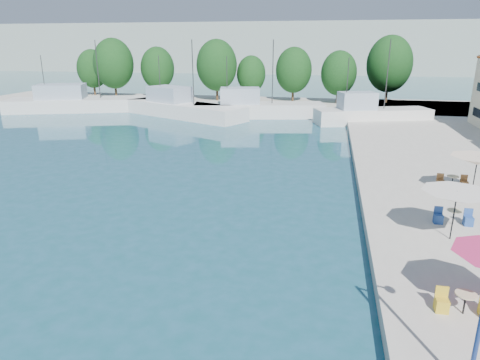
% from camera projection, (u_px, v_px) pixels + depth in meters
% --- Properties ---
extents(quay_far, '(90.00, 16.00, 0.60)m').
position_uv_depth(quay_far, '(252.00, 104.00, 66.38)').
color(quay_far, '#AFA99E').
rests_on(quay_far, ground).
extents(hill_west, '(180.00, 40.00, 16.00)m').
position_uv_depth(hill_west, '(238.00, 48.00, 155.07)').
color(hill_west, gray).
rests_on(hill_west, ground).
extents(hill_east, '(140.00, 40.00, 12.00)m').
position_uv_depth(hill_east, '(431.00, 53.00, 160.67)').
color(hill_east, gray).
rests_on(hill_east, ground).
extents(trawler_01, '(22.04, 12.52, 10.20)m').
position_uv_depth(trawler_01, '(82.00, 103.00, 61.91)').
color(trawler_01, silver).
rests_on(trawler_01, ground).
extents(trawler_02, '(18.39, 12.42, 10.20)m').
position_uv_depth(trawler_02, '(182.00, 108.00, 56.96)').
color(trawler_02, silver).
rests_on(trawler_02, ground).
extents(trawler_03, '(17.50, 7.91, 10.20)m').
position_uv_depth(trawler_03, '(256.00, 109.00, 56.62)').
color(trawler_03, silver).
rests_on(trawler_03, ground).
extents(trawler_04, '(14.22, 7.71, 10.20)m').
position_uv_depth(trawler_04, '(370.00, 115.00, 51.73)').
color(trawler_04, silver).
rests_on(trawler_04, ground).
extents(tree_01, '(5.30, 5.30, 7.85)m').
position_uv_depth(tree_01, '(93.00, 69.00, 74.87)').
color(tree_01, '#3F2B19').
rests_on(tree_01, quay_far).
extents(tree_02, '(6.53, 6.53, 9.66)m').
position_uv_depth(tree_02, '(114.00, 64.00, 70.54)').
color(tree_02, '#3F2B19').
rests_on(tree_02, quay_far).
extents(tree_03, '(5.60, 5.60, 8.29)m').
position_uv_depth(tree_03, '(158.00, 68.00, 71.67)').
color(tree_03, '#3F2B19').
rests_on(tree_03, quay_far).
extents(tree_04, '(6.39, 6.39, 9.46)m').
position_uv_depth(tree_04, '(217.00, 65.00, 67.30)').
color(tree_04, '#3F2B19').
rests_on(tree_04, quay_far).
extents(tree_05, '(4.69, 4.69, 6.94)m').
position_uv_depth(tree_05, '(251.00, 74.00, 69.28)').
color(tree_05, '#3F2B19').
rests_on(tree_05, quay_far).
extents(tree_06, '(5.60, 5.60, 8.29)m').
position_uv_depth(tree_06, '(294.00, 70.00, 66.41)').
color(tree_06, '#3F2B19').
rests_on(tree_06, quay_far).
extents(tree_07, '(5.28, 5.28, 7.81)m').
position_uv_depth(tree_07, '(339.00, 73.00, 63.86)').
color(tree_07, '#3F2B19').
rests_on(tree_07, quay_far).
extents(tree_08, '(6.77, 6.77, 10.01)m').
position_uv_depth(tree_08, '(389.00, 64.00, 64.60)').
color(tree_08, '#3F2B19').
rests_on(tree_08, quay_far).
extents(umbrella_white, '(3.12, 3.12, 2.34)m').
position_uv_depth(umbrella_white, '(457.00, 197.00, 19.25)').
color(umbrella_white, black).
rests_on(umbrella_white, quay_right).
extents(umbrella_cream, '(3.05, 3.05, 2.40)m').
position_uv_depth(umbrella_cream, '(477.00, 161.00, 24.97)').
color(umbrella_cream, black).
rests_on(umbrella_cream, quay_right).
extents(cafe_table_01, '(1.82, 0.70, 0.76)m').
position_uv_depth(cafe_table_01, '(464.00, 306.00, 14.28)').
color(cafe_table_01, black).
rests_on(cafe_table_01, quay_right).
extents(cafe_table_02, '(1.82, 0.70, 0.76)m').
position_uv_depth(cafe_table_02, '(453.00, 219.00, 21.40)').
color(cafe_table_02, black).
rests_on(cafe_table_02, quay_right).
extents(cafe_table_03, '(1.82, 0.70, 0.76)m').
position_uv_depth(cafe_table_03, '(452.00, 183.00, 26.90)').
color(cafe_table_03, black).
rests_on(cafe_table_03, quay_right).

